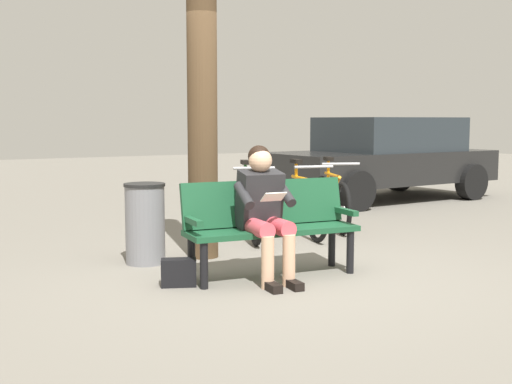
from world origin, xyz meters
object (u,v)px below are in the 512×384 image
(bicycle_orange, at_px, (332,201))
(litter_bin, at_px, (145,223))
(person_reading, at_px, (264,206))
(bicycle_purple, at_px, (248,209))
(bench, at_px, (269,220))
(handbag, at_px, (179,273))
(tree_trunk, at_px, (202,67))
(parked_car, at_px, (384,156))
(bicycle_silver, at_px, (301,206))

(bicycle_orange, bearing_deg, litter_bin, -53.35)
(person_reading, distance_m, bicycle_purple, 2.14)
(bench, xyz_separation_m, handbag, (0.90, -0.02, -0.39))
(person_reading, bearing_deg, litter_bin, -54.05)
(handbag, distance_m, tree_trunk, 2.22)
(bicycle_purple, height_order, parked_car, parked_car)
(bench, relative_size, handbag, 5.48)
(bicycle_orange, distance_m, bicycle_purple, 1.31)
(person_reading, relative_size, bicycle_purple, 0.75)
(bench, xyz_separation_m, parked_car, (-4.81, -3.94, 0.27))
(handbag, bearing_deg, tree_trunk, -125.72)
(bicycle_purple, xyz_separation_m, parked_car, (-4.04, -2.18, 0.41))
(tree_trunk, bearing_deg, handbag, 54.28)
(bicycle_orange, distance_m, bicycle_silver, 0.68)
(litter_bin, height_order, bicycle_silver, bicycle_silver)
(tree_trunk, bearing_deg, litter_bin, -0.98)
(bicycle_silver, bearing_deg, bicycle_orange, 123.10)
(litter_bin, bearing_deg, parked_car, -152.74)
(tree_trunk, distance_m, bicycle_purple, 2.00)
(bicycle_orange, height_order, bicycle_silver, same)
(tree_trunk, distance_m, bicycle_silver, 2.35)
(bicycle_purple, bearing_deg, bench, -4.13)
(bicycle_silver, bearing_deg, handbag, -42.58)
(litter_bin, relative_size, parked_car, 0.19)
(tree_trunk, bearing_deg, bicycle_purple, -142.49)
(bicycle_purple, bearing_deg, litter_bin, -45.92)
(parked_car, bearing_deg, handbag, 31.68)
(litter_bin, bearing_deg, bicycle_orange, -164.74)
(person_reading, distance_m, litter_bin, 1.39)
(litter_bin, height_order, parked_car, parked_car)
(bench, relative_size, bicycle_orange, 1.04)
(parked_car, bearing_deg, litter_bin, 24.50)
(parked_car, bearing_deg, person_reading, 36.76)
(bicycle_orange, xyz_separation_m, parked_car, (-2.73, -2.11, 0.41))
(bench, distance_m, bicycle_silver, 2.16)
(handbag, xyz_separation_m, tree_trunk, (-0.72, -1.01, 1.84))
(person_reading, bearing_deg, parked_car, -133.79)
(tree_trunk, bearing_deg, bicycle_orange, -160.49)
(bicycle_silver, relative_size, bicycle_purple, 1.03)
(bench, height_order, bicycle_orange, bicycle_orange)
(bicycle_orange, relative_size, parked_car, 0.37)
(handbag, relative_size, bicycle_purple, 0.19)
(bicycle_silver, height_order, parked_car, parked_car)
(tree_trunk, xyz_separation_m, bicycle_orange, (-2.26, -0.80, -1.60))
(person_reading, height_order, tree_trunk, tree_trunk)
(litter_bin, xyz_separation_m, parked_car, (-5.62, -2.90, 0.37))
(person_reading, distance_m, bicycle_orange, 3.00)
(person_reading, distance_m, tree_trunk, 1.75)
(person_reading, bearing_deg, bicycle_purple, -109.01)
(handbag, height_order, tree_trunk, tree_trunk)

